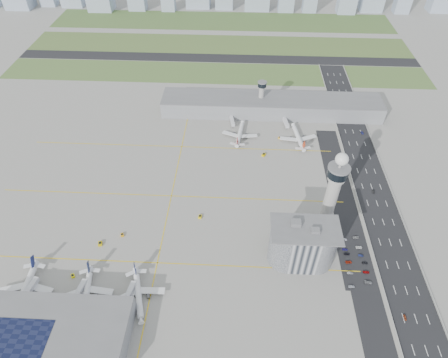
{
  "coord_description": "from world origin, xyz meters",
  "views": [
    {
      "loc": [
        10.0,
        -165.19,
        206.11
      ],
      "look_at": [
        0.0,
        35.0,
        15.0
      ],
      "focal_mm": 30.0,
      "sensor_mm": 36.0,
      "label": 1
    }
  ],
  "objects_px": {
    "car_lot_7": "(366,272)",
    "airplane_near_b": "(86,292)",
    "jet_bridge_far_1": "(284,120)",
    "tug_1": "(100,243)",
    "secondary_tower": "(261,94)",
    "tug_3": "(200,216)",
    "admin_building": "(302,244)",
    "car_hw_0": "(405,317)",
    "control_tower": "(333,189)",
    "car_lot_1": "(350,273)",
    "airplane_far_a": "(240,131)",
    "tug_0": "(73,276)",
    "car_hw_4": "(335,95)",
    "car_lot_5": "(344,239)",
    "jet_bridge_far_0": "(231,118)",
    "car_hw_2": "(362,133)",
    "airplane_near_c": "(138,293)",
    "tug_2": "(122,235)",
    "car_lot_9": "(361,255)",
    "car_lot_2": "(349,262)",
    "jet_bridge_near_0": "(24,300)",
    "jet_bridge_near_2": "(125,304)",
    "tug_4": "(264,155)",
    "car_lot_3": "(347,254)",
    "airplane_far_b": "(298,135)",
    "car_lot_11": "(356,237)",
    "car_lot_6": "(368,282)",
    "jet_bridge_near_1": "(74,302)",
    "car_lot_10": "(359,247)",
    "car_hw_1": "(374,191)",
    "car_lot_4": "(345,249)",
    "tug_5": "(280,138)",
    "car_lot_8": "(365,263)",
    "airplane_near_a": "(23,288)",
    "car_lot_0": "(352,286)"
  },
  "relations": [
    {
      "from": "jet_bridge_far_0",
      "to": "tug_4",
      "type": "bearing_deg",
      "value": 20.49
    },
    {
      "from": "car_hw_4",
      "to": "jet_bridge_near_0",
      "type": "bearing_deg",
      "value": -127.15
    },
    {
      "from": "tug_1",
      "to": "car_lot_10",
      "type": "relative_size",
      "value": 0.82
    },
    {
      "from": "car_lot_4",
      "to": "car_lot_6",
      "type": "xyz_separation_m",
      "value": [
        9.88,
        -24.26,
        0.05
      ]
    },
    {
      "from": "secondary_tower",
      "to": "airplane_far_a",
      "type": "bearing_deg",
      "value": -114.59
    },
    {
      "from": "control_tower",
      "to": "car_lot_3",
      "type": "bearing_deg",
      "value": -65.15
    },
    {
      "from": "jet_bridge_far_1",
      "to": "car_lot_2",
      "type": "bearing_deg",
      "value": 1.51
    },
    {
      "from": "jet_bridge_far_0",
      "to": "car_hw_2",
      "type": "relative_size",
      "value": 3.34
    },
    {
      "from": "car_lot_11",
      "to": "car_lot_6",
      "type": "bearing_deg",
      "value": 172.58
    },
    {
      "from": "airplane_near_b",
      "to": "car_lot_7",
      "type": "height_order",
      "value": "airplane_near_b"
    },
    {
      "from": "admin_building",
      "to": "car_lot_2",
      "type": "relative_size",
      "value": 10.33
    },
    {
      "from": "airplane_near_c",
      "to": "tug_2",
      "type": "distance_m",
      "value": 50.91
    },
    {
      "from": "airplane_near_a",
      "to": "car_lot_6",
      "type": "relative_size",
      "value": 8.55
    },
    {
      "from": "control_tower",
      "to": "car_lot_1",
      "type": "height_order",
      "value": "control_tower"
    },
    {
      "from": "jet_bridge_far_1",
      "to": "car_lot_8",
      "type": "xyz_separation_m",
      "value": [
        41.98,
        -155.74,
        -2.25
      ]
    },
    {
      "from": "tug_4",
      "to": "jet_bridge_near_0",
      "type": "bearing_deg",
      "value": 73.46
    },
    {
      "from": "car_lot_10",
      "to": "car_lot_11",
      "type": "bearing_deg",
      "value": 0.24
    },
    {
      "from": "car_lot_9",
      "to": "car_lot_2",
      "type": "bearing_deg",
      "value": 124.59
    },
    {
      "from": "airplane_near_c",
      "to": "airplane_far_a",
      "type": "distance_m",
      "value": 172.62
    },
    {
      "from": "car_hw_0",
      "to": "jet_bridge_near_2",
      "type": "bearing_deg",
      "value": -178.68
    },
    {
      "from": "car_lot_9",
      "to": "car_hw_1",
      "type": "distance_m",
      "value": 64.07
    },
    {
      "from": "airplane_near_b",
      "to": "tug_3",
      "type": "distance_m",
      "value": 89.87
    },
    {
      "from": "jet_bridge_near_2",
      "to": "tug_5",
      "type": "height_order",
      "value": "jet_bridge_near_2"
    },
    {
      "from": "car_lot_6",
      "to": "airplane_far_a",
      "type": "bearing_deg",
      "value": 34.51
    },
    {
      "from": "tug_5",
      "to": "car_lot_2",
      "type": "bearing_deg",
      "value": 38.03
    },
    {
      "from": "control_tower",
      "to": "admin_building",
      "type": "distance_m",
      "value": 41.1
    },
    {
      "from": "car_hw_4",
      "to": "car_lot_7",
      "type": "bearing_deg",
      "value": -88.89
    },
    {
      "from": "airplane_far_b",
      "to": "car_hw_1",
      "type": "distance_m",
      "value": 82.47
    },
    {
      "from": "jet_bridge_far_1",
      "to": "car_hw_0",
      "type": "xyz_separation_m",
      "value": [
        56.78,
        -191.82,
        -2.24
      ]
    },
    {
      "from": "tug_3",
      "to": "car_lot_5",
      "type": "xyz_separation_m",
      "value": [
        100.21,
        -15.09,
        -0.37
      ]
    },
    {
      "from": "jet_bridge_near_1",
      "to": "tug_2",
      "type": "distance_m",
      "value": 53.93
    },
    {
      "from": "car_lot_9",
      "to": "control_tower",
      "type": "bearing_deg",
      "value": 40.99
    },
    {
      "from": "tug_4",
      "to": "car_lot_9",
      "type": "distance_m",
      "value": 116.77
    },
    {
      "from": "tug_0",
      "to": "car_hw_4",
      "type": "xyz_separation_m",
      "value": [
        199.64,
        224.4,
        -0.22
      ]
    },
    {
      "from": "car_lot_8",
      "to": "car_lot_11",
      "type": "distance_m",
      "value": 20.52
    },
    {
      "from": "jet_bridge_near_1",
      "to": "tug_3",
      "type": "relative_size",
      "value": 4.36
    },
    {
      "from": "car_lot_7",
      "to": "airplane_near_b",
      "type": "bearing_deg",
      "value": 97.23
    },
    {
      "from": "car_lot_3",
      "to": "tug_5",
      "type": "bearing_deg",
      "value": 13.91
    },
    {
      "from": "car_lot_0",
      "to": "car_lot_5",
      "type": "bearing_deg",
      "value": -8.07
    },
    {
      "from": "jet_bridge_near_0",
      "to": "car_lot_6",
      "type": "relative_size",
      "value": 3.0
    },
    {
      "from": "jet_bridge_far_1",
      "to": "car_lot_3",
      "type": "bearing_deg",
      "value": 1.99
    },
    {
      "from": "tug_4",
      "to": "airplane_far_b",
      "type": "bearing_deg",
      "value": -113.58
    },
    {
      "from": "car_lot_5",
      "to": "car_hw_4",
      "type": "relative_size",
      "value": 0.92
    },
    {
      "from": "tug_0",
      "to": "car_lot_4",
      "type": "distance_m",
      "value": 176.48
    },
    {
      "from": "admin_building",
      "to": "tug_1",
      "type": "distance_m",
      "value": 133.83
    },
    {
      "from": "tug_4",
      "to": "car_lot_10",
      "type": "relative_size",
      "value": 0.85
    },
    {
      "from": "jet_bridge_far_1",
      "to": "tug_1",
      "type": "height_order",
      "value": "jet_bridge_far_1"
    },
    {
      "from": "admin_building",
      "to": "car_hw_0",
      "type": "height_order",
      "value": "admin_building"
    },
    {
      "from": "airplane_near_c",
      "to": "car_hw_2",
      "type": "distance_m",
      "value": 241.89
    },
    {
      "from": "secondary_tower",
      "to": "tug_3",
      "type": "xyz_separation_m",
      "value": [
        -46.06,
        -140.23,
        -17.87
      ]
    }
  ]
}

